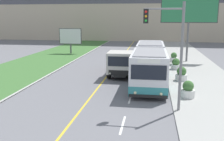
{
  "coord_description": "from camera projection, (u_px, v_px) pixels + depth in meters",
  "views": [
    {
      "loc": [
        4.16,
        -4.87,
        5.52
      ],
      "look_at": [
        1.1,
        14.83,
        1.4
      ],
      "focal_mm": 42.0,
      "sensor_mm": 36.0,
      "label": 1
    }
  ],
  "objects": [
    {
      "name": "city_bus",
      "position": [
        150.0,
        63.0,
        23.15
      ],
      "size": [
        2.75,
        12.91,
        2.97
      ],
      "color": "silver",
      "rests_on": "ground_plane"
    },
    {
      "name": "dump_truck",
      "position": [
        122.0,
        63.0,
        24.39
      ],
      "size": [
        2.49,
        6.38,
        2.42
      ],
      "color": "black",
      "rests_on": "ground_plane"
    },
    {
      "name": "traffic_light_mast",
      "position": [
        171.0,
        44.0,
        14.85
      ],
      "size": [
        2.28,
        0.32,
        6.34
      ],
      "color": "slate",
      "rests_on": "ground_plane"
    },
    {
      "name": "billboard_large",
      "position": [
        189.0,
        12.0,
        31.24
      ],
      "size": [
        6.66,
        0.24,
        7.86
      ],
      "color": "#59595B",
      "rests_on": "ground_plane"
    },
    {
      "name": "billboard_small",
      "position": [
        70.0,
        37.0,
        39.2
      ],
      "size": [
        3.4,
        0.24,
        3.79
      ],
      "color": "#59595B",
      "rests_on": "ground_plane"
    },
    {
      "name": "planter_round_near",
      "position": [
        188.0,
        90.0,
        17.87
      ],
      "size": [
        0.94,
        0.94,
        1.18
      ],
      "color": "silver",
      "rests_on": "sidewalk_right"
    },
    {
      "name": "planter_round_second",
      "position": [
        181.0,
        74.0,
        22.63
      ],
      "size": [
        1.02,
        1.02,
        1.21
      ],
      "color": "silver",
      "rests_on": "sidewalk_right"
    },
    {
      "name": "planter_round_third",
      "position": [
        176.0,
        64.0,
        27.41
      ],
      "size": [
        0.99,
        0.99,
        1.17
      ],
      "color": "silver",
      "rests_on": "sidewalk_right"
    },
    {
      "name": "planter_round_far",
      "position": [
        174.0,
        58.0,
        32.16
      ],
      "size": [
        0.92,
        0.92,
        1.12
      ],
      "color": "silver",
      "rests_on": "sidewalk_right"
    }
  ]
}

